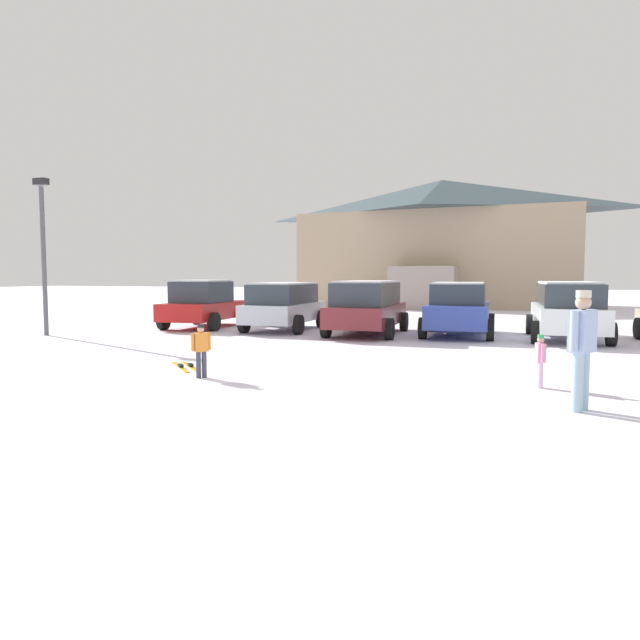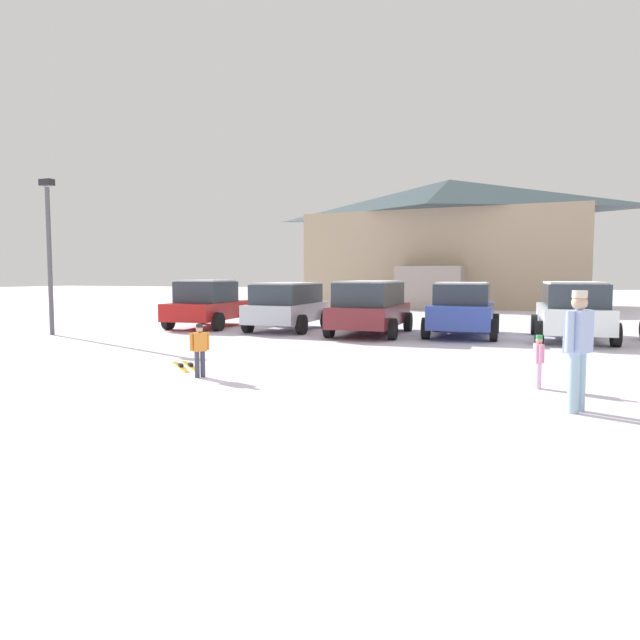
{
  "view_description": "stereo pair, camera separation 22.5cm",
  "coord_description": "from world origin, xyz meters",
  "px_view_note": "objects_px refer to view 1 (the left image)",
  "views": [
    {
      "loc": [
        3.61,
        -5.41,
        1.86
      ],
      "look_at": [
        -0.49,
        6.08,
        0.92
      ],
      "focal_mm": 32.0,
      "sensor_mm": 36.0,
      "label": 1
    },
    {
      "loc": [
        3.82,
        -5.33,
        1.86
      ],
      "look_at": [
        -0.49,
        6.08,
        0.92
      ],
      "focal_mm": 32.0,
      "sensor_mm": 36.0,
      "label": 2
    }
  ],
  "objects_px": {
    "parked_red_sedan": "(204,304)",
    "parked_silver_wagon": "(284,305)",
    "parked_blue_hatchback": "(459,309)",
    "lamp_post": "(43,247)",
    "skier_child_in_orange_jacket": "(201,348)",
    "skier_adult_in_blue_parka": "(582,343)",
    "skier_child_in_pink_snowsuit": "(540,358)",
    "parked_white_suv": "(567,309)",
    "parked_maroon_van": "(367,306)",
    "pair_of_skis": "(185,366)",
    "ski_lodge": "(441,242)"
  },
  "relations": [
    {
      "from": "parked_white_suv",
      "to": "lamp_post",
      "type": "height_order",
      "value": "lamp_post"
    },
    {
      "from": "parked_red_sedan",
      "to": "parked_silver_wagon",
      "type": "bearing_deg",
      "value": 0.55
    },
    {
      "from": "lamp_post",
      "to": "pair_of_skis",
      "type": "bearing_deg",
      "value": -27.51
    },
    {
      "from": "parked_red_sedan",
      "to": "lamp_post",
      "type": "distance_m",
      "value": 5.52
    },
    {
      "from": "parked_silver_wagon",
      "to": "skier_adult_in_blue_parka",
      "type": "height_order",
      "value": "skier_adult_in_blue_parka"
    },
    {
      "from": "lamp_post",
      "to": "skier_child_in_pink_snowsuit",
      "type": "bearing_deg",
      "value": -14.85
    },
    {
      "from": "parked_silver_wagon",
      "to": "parked_maroon_van",
      "type": "relative_size",
      "value": 0.92
    },
    {
      "from": "parked_blue_hatchback",
      "to": "skier_child_in_pink_snowsuit",
      "type": "distance_m",
      "value": 8.3
    },
    {
      "from": "parked_maroon_van",
      "to": "skier_child_in_orange_jacket",
      "type": "height_order",
      "value": "parked_maroon_van"
    },
    {
      "from": "parked_maroon_van",
      "to": "pair_of_skis",
      "type": "height_order",
      "value": "parked_maroon_van"
    },
    {
      "from": "parked_white_suv",
      "to": "parked_silver_wagon",
      "type": "bearing_deg",
      "value": -179.37
    },
    {
      "from": "ski_lodge",
      "to": "parked_white_suv",
      "type": "bearing_deg",
      "value": -71.51
    },
    {
      "from": "parked_red_sedan",
      "to": "lamp_post",
      "type": "relative_size",
      "value": 0.85
    },
    {
      "from": "parked_white_suv",
      "to": "lamp_post",
      "type": "distance_m",
      "value": 16.0
    },
    {
      "from": "ski_lodge",
      "to": "skier_child_in_orange_jacket",
      "type": "bearing_deg",
      "value": -91.12
    },
    {
      "from": "parked_silver_wagon",
      "to": "lamp_post",
      "type": "xyz_separation_m",
      "value": [
        -6.38,
        -4.07,
        1.89
      ]
    },
    {
      "from": "parked_silver_wagon",
      "to": "lamp_post",
      "type": "relative_size",
      "value": 0.86
    },
    {
      "from": "parked_white_suv",
      "to": "skier_adult_in_blue_parka",
      "type": "xyz_separation_m",
      "value": [
        -0.46,
        -9.55,
        0.03
      ]
    },
    {
      "from": "parked_red_sedan",
      "to": "parked_blue_hatchback",
      "type": "relative_size",
      "value": 1.01
    },
    {
      "from": "parked_blue_hatchback",
      "to": "skier_child_in_pink_snowsuit",
      "type": "relative_size",
      "value": 4.57
    },
    {
      "from": "parked_maroon_van",
      "to": "skier_child_in_pink_snowsuit",
      "type": "relative_size",
      "value": 5.13
    },
    {
      "from": "parked_maroon_van",
      "to": "pair_of_skis",
      "type": "bearing_deg",
      "value": -103.17
    },
    {
      "from": "parked_white_suv",
      "to": "skier_child_in_pink_snowsuit",
      "type": "height_order",
      "value": "parked_white_suv"
    },
    {
      "from": "parked_red_sedan",
      "to": "parked_maroon_van",
      "type": "xyz_separation_m",
      "value": [
        6.19,
        -0.37,
        0.06
      ]
    },
    {
      "from": "parked_white_suv",
      "to": "skier_child_in_orange_jacket",
      "type": "distance_m",
      "value": 11.32
    },
    {
      "from": "ski_lodge",
      "to": "parked_maroon_van",
      "type": "height_order",
      "value": "ski_lodge"
    },
    {
      "from": "parked_red_sedan",
      "to": "skier_child_in_pink_snowsuit",
      "type": "height_order",
      "value": "parked_red_sedan"
    },
    {
      "from": "parked_white_suv",
      "to": "skier_child_in_orange_jacket",
      "type": "relative_size",
      "value": 4.56
    },
    {
      "from": "parked_blue_hatchback",
      "to": "parked_maroon_van",
      "type": "bearing_deg",
      "value": -169.45
    },
    {
      "from": "pair_of_skis",
      "to": "skier_child_in_orange_jacket",
      "type": "bearing_deg",
      "value": -44.45
    },
    {
      "from": "skier_child_in_orange_jacket",
      "to": "lamp_post",
      "type": "xyz_separation_m",
      "value": [
        -8.58,
        4.9,
        2.21
      ]
    },
    {
      "from": "parked_red_sedan",
      "to": "parked_blue_hatchback",
      "type": "height_order",
      "value": "parked_red_sedan"
    },
    {
      "from": "lamp_post",
      "to": "parked_silver_wagon",
      "type": "bearing_deg",
      "value": 32.54
    },
    {
      "from": "skier_adult_in_blue_parka",
      "to": "skier_child_in_orange_jacket",
      "type": "relative_size",
      "value": 1.69
    },
    {
      "from": "skier_child_in_orange_jacket",
      "to": "parked_silver_wagon",
      "type": "bearing_deg",
      "value": 103.78
    },
    {
      "from": "parked_maroon_van",
      "to": "lamp_post",
      "type": "height_order",
      "value": "lamp_post"
    },
    {
      "from": "ski_lodge",
      "to": "parked_silver_wagon",
      "type": "distance_m",
      "value": 19.12
    },
    {
      "from": "ski_lodge",
      "to": "parked_blue_hatchback",
      "type": "distance_m",
      "value": 19.06
    },
    {
      "from": "parked_maroon_van",
      "to": "skier_adult_in_blue_parka",
      "type": "height_order",
      "value": "parked_maroon_van"
    },
    {
      "from": "lamp_post",
      "to": "parked_red_sedan",
      "type": "bearing_deg",
      "value": 51.29
    },
    {
      "from": "skier_adult_in_blue_parka",
      "to": "parked_maroon_van",
      "type": "bearing_deg",
      "value": 121.04
    },
    {
      "from": "parked_white_suv",
      "to": "skier_child_in_orange_jacket",
      "type": "bearing_deg",
      "value": -126.65
    },
    {
      "from": "parked_blue_hatchback",
      "to": "pair_of_skis",
      "type": "height_order",
      "value": "parked_blue_hatchback"
    },
    {
      "from": "skier_child_in_orange_jacket",
      "to": "parked_maroon_van",
      "type": "bearing_deg",
      "value": 84.37
    },
    {
      "from": "ski_lodge",
      "to": "parked_red_sedan",
      "type": "xyz_separation_m",
      "value": [
        -5.88,
        -18.7,
        -3.13
      ]
    },
    {
      "from": "skier_child_in_orange_jacket",
      "to": "skier_child_in_pink_snowsuit",
      "type": "xyz_separation_m",
      "value": [
        5.81,
        1.09,
        -0.05
      ]
    },
    {
      "from": "skier_child_in_pink_snowsuit",
      "to": "pair_of_skis",
      "type": "xyz_separation_m",
      "value": [
        -6.76,
        -0.16,
        -0.48
      ]
    },
    {
      "from": "skier_adult_in_blue_parka",
      "to": "lamp_post",
      "type": "height_order",
      "value": "lamp_post"
    },
    {
      "from": "skier_adult_in_blue_parka",
      "to": "parked_blue_hatchback",
      "type": "bearing_deg",
      "value": 105.46
    },
    {
      "from": "parked_blue_hatchback",
      "to": "parked_silver_wagon",
      "type": "bearing_deg",
      "value": -178.8
    }
  ]
}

